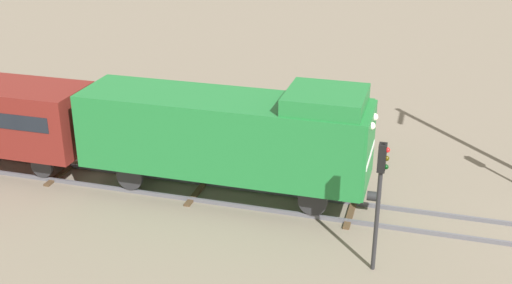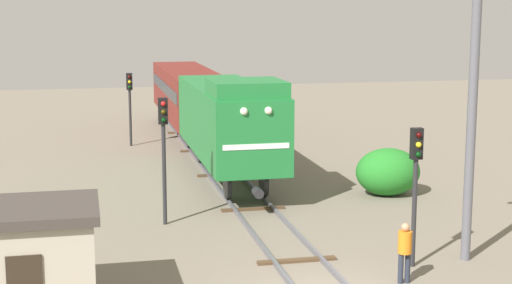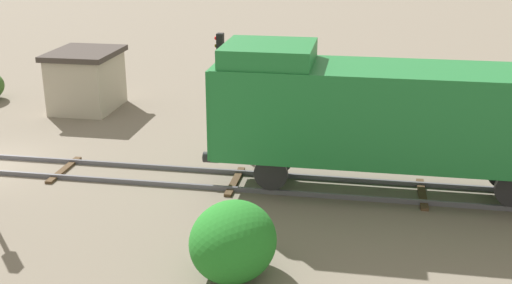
% 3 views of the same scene
% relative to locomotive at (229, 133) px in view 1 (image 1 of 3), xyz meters
% --- Properties ---
extents(locomotive, '(2.90, 11.60, 4.60)m').
position_rel_locomotive_xyz_m(locomotive, '(0.00, 0.00, 0.00)').
color(locomotive, '#1E7233').
rests_on(locomotive, railway_track).
extents(traffic_signal_mid, '(0.32, 0.34, 4.44)m').
position_rel_locomotive_xyz_m(traffic_signal_mid, '(-3.40, -6.02, 0.30)').
color(traffic_signal_mid, '#262628').
rests_on(traffic_signal_mid, ground).
extents(bush_mid, '(2.62, 2.15, 1.91)m').
position_rel_locomotive_xyz_m(bush_mid, '(5.80, -3.64, -1.82)').
color(bush_mid, '#247A26').
rests_on(bush_mid, ground).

